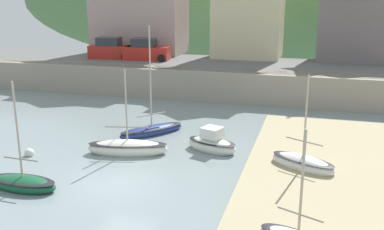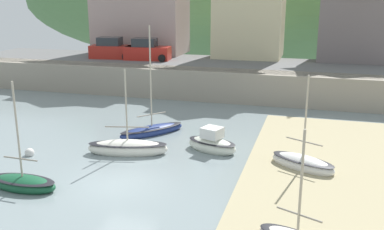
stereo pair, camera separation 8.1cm
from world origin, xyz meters
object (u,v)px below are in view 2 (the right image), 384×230
sailboat_blue_trim (303,163)px  mooring_buoy (30,153)px  parked_car_by_wall (147,51)px  motorboat_with_cabin (212,144)px  sailboat_nearest_shore (128,148)px  sailboat_far_left (152,130)px  sailboat_tall_mast (23,183)px  parked_car_near_slipway (112,50)px  waterfront_building_right (358,13)px

sailboat_blue_trim → mooring_buoy: (-13.95, -2.03, -0.15)m
parked_car_by_wall → mooring_buoy: (0.73, -18.88, -3.06)m
motorboat_with_cabin → sailboat_nearest_shore: (-4.22, -1.66, -0.07)m
sailboat_nearest_shore → parked_car_by_wall: bearing=94.6°
motorboat_with_cabin → sailboat_far_left: size_ratio=0.48×
sailboat_nearest_shore → sailboat_tall_mast: (-2.63, -5.32, -0.06)m
parked_car_by_wall → sailboat_blue_trim: bearing=-54.5°
sailboat_tall_mast → sailboat_far_left: bearing=75.6°
sailboat_tall_mast → parked_car_near_slipway: 23.57m
waterfront_building_right → sailboat_nearest_shore: (-12.47, -21.66, -6.28)m
sailboat_tall_mast → parked_car_by_wall: (-2.97, 22.48, 2.95)m
sailboat_blue_trim → parked_car_by_wall: sailboat_blue_trim is taller
sailboat_tall_mast → mooring_buoy: size_ratio=9.99×
sailboat_tall_mast → sailboat_blue_trim: bearing=28.0°
sailboat_far_left → parked_car_near_slipway: (-9.10, 13.63, 2.95)m
waterfront_building_right → sailboat_far_left: waterfront_building_right is taller
motorboat_with_cabin → sailboat_nearest_shore: bearing=-139.5°
mooring_buoy → sailboat_far_left: bearing=47.0°
parked_car_near_slipway → mooring_buoy: bearing=-83.9°
sailboat_blue_trim → parked_car_near_slipway: sailboat_blue_trim is taller
motorboat_with_cabin → sailboat_far_left: sailboat_far_left is taller
motorboat_with_cabin → sailboat_blue_trim: sailboat_blue_trim is taller
motorboat_with_cabin → parked_car_by_wall: bearing=141.3°
sailboat_tall_mast → mooring_buoy: 4.25m
sailboat_blue_trim → mooring_buoy: size_ratio=9.78×
motorboat_with_cabin → sailboat_nearest_shore: size_ratio=0.66×
sailboat_nearest_shore → parked_car_by_wall: (-5.60, 17.16, 2.89)m
parked_car_by_wall → mooring_buoy: bearing=-93.4°
motorboat_with_cabin → mooring_buoy: (-9.10, -3.38, -0.23)m
motorboat_with_cabin → sailboat_tall_mast: (-6.86, -6.99, -0.12)m
waterfront_building_right → sailboat_far_left: bearing=-124.5°
sailboat_blue_trim → mooring_buoy: sailboat_blue_trim is taller
waterfront_building_right → sailboat_nearest_shore: 25.77m
mooring_buoy → motorboat_with_cabin: bearing=20.4°
sailboat_blue_trim → sailboat_nearest_shore: bearing=-150.6°
waterfront_building_right → mooring_buoy: 29.81m
parked_car_by_wall → motorboat_with_cabin: bearing=-63.2°
motorboat_with_cabin → parked_car_near_slipway: 20.61m
parked_car_near_slipway → mooring_buoy: parked_car_near_slipway is taller
sailboat_far_left → mooring_buoy: size_ratio=13.43×
sailboat_nearest_shore → mooring_buoy: sailboat_nearest_shore is taller
sailboat_far_left → sailboat_tall_mast: sailboat_far_left is taller
sailboat_far_left → mooring_buoy: 7.18m
waterfront_building_right → parked_car_near_slipway: (-21.55, -4.50, -3.38)m
sailboat_far_left → parked_car_by_wall: size_ratio=1.57×
motorboat_with_cabin → sailboat_blue_trim: 5.04m
motorboat_with_cabin → sailboat_far_left: (-4.20, 1.87, -0.12)m
parked_car_near_slipway → sailboat_blue_trim: bearing=-49.3°
waterfront_building_right → sailboat_blue_trim: waterfront_building_right is taller
motorboat_with_cabin → parked_car_near_slipway: parked_car_near_slipway is taller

